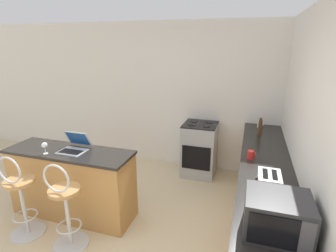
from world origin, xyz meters
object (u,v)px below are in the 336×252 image
at_px(laptop, 75,146).
at_px(toaster, 269,184).
at_px(bar_stool_near, 21,198).
at_px(bar_stool_far, 65,207).
at_px(microwave, 277,215).
at_px(mug_white, 260,124).
at_px(wine_glass_tall, 45,146).
at_px(mug_red, 251,155).
at_px(stove_range, 199,149).
at_px(pepper_mill, 260,127).

distance_m(laptop, toaster, 2.31).
relative_size(bar_stool_near, toaster, 3.71).
bearing_deg(bar_stool_far, microwave, -7.99).
xyz_separation_m(toaster, mug_white, (-0.04, 2.06, -0.05)).
distance_m(microwave, wine_glass_tall, 2.67).
bearing_deg(mug_red, microwave, -81.60).
bearing_deg(wine_glass_tall, bar_stool_near, -107.20).
bearing_deg(wine_glass_tall, toaster, -2.76).
xyz_separation_m(laptop, toaster, (2.29, -0.33, 0.04)).
bearing_deg(wine_glass_tall, mug_red, 14.08).
relative_size(toaster, stove_range, 0.30).
relative_size(bar_stool_far, stove_range, 1.13).
relative_size(pepper_mill, mug_white, 2.77).
xyz_separation_m(bar_stool_far, microwave, (2.08, -0.29, 0.57)).
distance_m(bar_stool_near, pepper_mill, 3.27).
xyz_separation_m(bar_stool_near, wine_glass_tall, (0.11, 0.36, 0.53)).
height_order(microwave, pepper_mill, microwave).
bearing_deg(bar_stool_far, pepper_mill, 43.15).
bearing_deg(stove_range, bar_stool_near, -127.71).
height_order(toaster, mug_white, toaster).
bearing_deg(mug_red, bar_stool_far, -153.04).
xyz_separation_m(mug_white, wine_glass_tall, (-2.52, -1.93, 0.06)).
relative_size(bar_stool_near, laptop, 3.18).
xyz_separation_m(mug_red, wine_glass_tall, (-2.40, -0.60, 0.05)).
bearing_deg(bar_stool_near, wine_glass_tall, 72.80).
distance_m(bar_stool_far, pepper_mill, 2.79).
bearing_deg(wine_glass_tall, stove_range, 49.15).
bearing_deg(stove_range, bar_stool_far, -115.96).
xyz_separation_m(stove_range, wine_glass_tall, (-1.57, -1.82, 0.57)).
height_order(bar_stool_near, bar_stool_far, same).
distance_m(bar_stool_near, mug_red, 2.73).
bearing_deg(stove_range, wine_glass_tall, -130.85).
bearing_deg(mug_red, stove_range, 124.35).
bearing_deg(bar_stool_far, laptop, 112.93).
distance_m(bar_stool_far, microwave, 2.17).
relative_size(mug_white, mug_red, 0.94).
bearing_deg(laptop, pepper_mill, 30.24).
relative_size(microwave, wine_glass_tall, 2.98).
bearing_deg(toaster, bar_stool_far, -173.44).
xyz_separation_m(bar_stool_far, wine_glass_tall, (-0.51, 0.36, 0.53)).
bearing_deg(toaster, stove_range, 116.98).
bearing_deg(microwave, wine_glass_tall, 165.90).
xyz_separation_m(bar_stool_near, stove_range, (1.68, 2.18, -0.04)).
xyz_separation_m(toaster, mug_red, (-0.16, 0.73, -0.04)).
relative_size(pepper_mill, wine_glass_tall, 1.83).
relative_size(bar_stool_far, toaster, 3.71).
xyz_separation_m(microwave, stove_range, (-1.02, 2.47, -0.61)).
bearing_deg(wine_glass_tall, mug_white, 37.45).
height_order(bar_stool_near, mug_white, bar_stool_near).
height_order(bar_stool_far, mug_white, bar_stool_far).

